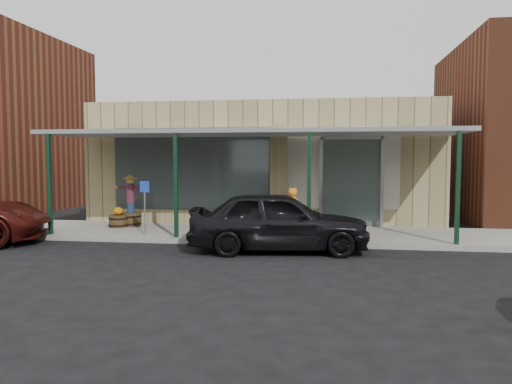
# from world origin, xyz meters

# --- Properties ---
(ground) EXTENTS (120.00, 120.00, 0.00)m
(ground) POSITION_xyz_m (0.00, 0.00, 0.00)
(ground) COLOR black
(ground) RESTS_ON ground
(sidewalk) EXTENTS (40.00, 3.20, 0.15)m
(sidewalk) POSITION_xyz_m (0.00, 3.60, 0.07)
(sidewalk) COLOR gray
(sidewalk) RESTS_ON ground
(storefront) EXTENTS (12.00, 6.25, 4.20)m
(storefront) POSITION_xyz_m (-0.00, 8.16, 2.09)
(storefront) COLOR tan
(storefront) RESTS_ON ground
(awning) EXTENTS (12.00, 3.00, 3.04)m
(awning) POSITION_xyz_m (0.00, 3.56, 3.01)
(awning) COLOR slate
(awning) RESTS_ON ground
(block_buildings_near) EXTENTS (61.00, 8.00, 8.00)m
(block_buildings_near) POSITION_xyz_m (2.01, 9.20, 3.77)
(block_buildings_near) COLOR brown
(block_buildings_near) RESTS_ON ground
(barrel_scarecrow) EXTENTS (0.98, 0.81, 1.65)m
(barrel_scarecrow) POSITION_xyz_m (-3.93, 4.14, 0.71)
(barrel_scarecrow) COLOR #4D391F
(barrel_scarecrow) RESTS_ON sidewalk
(barrel_pumpkin) EXTENTS (0.72, 0.72, 0.68)m
(barrel_pumpkin) POSITION_xyz_m (-4.20, 3.79, 0.39)
(barrel_pumpkin) COLOR #4D391F
(barrel_pumpkin) RESTS_ON sidewalk
(handicap_sign) EXTENTS (0.31, 0.11, 1.52)m
(handicap_sign) POSITION_xyz_m (-2.83, 2.51, 1.13)
(handicap_sign) COLOR gray
(handicap_sign) RESTS_ON sidewalk
(parked_sedan) EXTENTS (4.63, 2.31, 1.55)m
(parked_sedan) POSITION_xyz_m (1.09, 1.36, 0.76)
(parked_sedan) COLOR black
(parked_sedan) RESTS_ON ground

